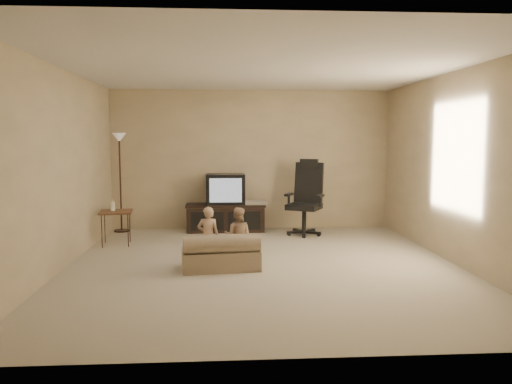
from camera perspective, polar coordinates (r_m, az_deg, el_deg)
floor at (r=6.49m, az=0.77°, el=-8.40°), size 5.50×5.50×0.00m
room_shell at (r=6.28m, az=0.79°, el=5.13°), size 5.50×5.50×5.50m
tv_stand at (r=8.84m, az=-3.46°, el=-1.77°), size 1.42×0.53×1.01m
office_chair at (r=8.53m, az=5.70°, el=-1.79°), size 0.80×0.81×1.29m
side_table at (r=7.93m, az=-15.77°, el=-2.22°), size 0.53×0.53×0.71m
floor_lamp at (r=9.00m, az=-15.31°, el=3.54°), size 0.27×0.27×1.73m
child_sofa at (r=6.26m, az=-4.02°, el=-7.18°), size 1.01×0.64×0.47m
toddler_left at (r=6.43m, az=-5.48°, el=-5.06°), size 0.29×0.22×0.77m
toddler_right at (r=6.50m, az=-2.10°, el=-5.02°), size 0.39×0.27×0.74m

